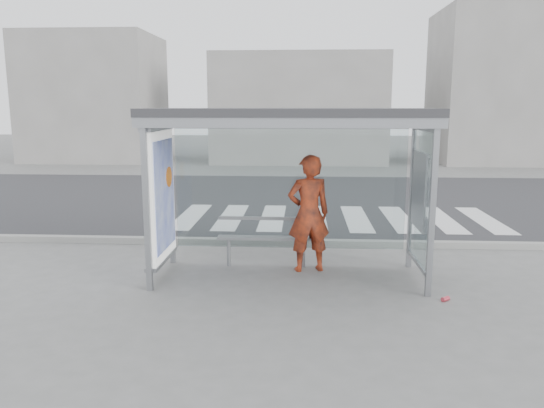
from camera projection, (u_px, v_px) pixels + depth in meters
The scene contains 11 objects.
ground at pixel (288, 278), 8.32m from camera, with size 80.00×80.00×0.00m, color slate.
road at pixel (295, 199), 15.19m from camera, with size 30.00×10.00×0.01m, color #2D2D30.
curb at pixel (291, 242), 10.22m from camera, with size 30.00×0.18×0.12m, color gray.
crosswalk at pixel (335, 218), 12.68m from camera, with size 7.55×3.00×0.00m.
bus_shelter at pixel (265, 151), 8.04m from camera, with size 4.25×1.65×2.62m.
building_left at pixel (95, 98), 26.00m from camera, with size 6.00×5.00×6.00m, color gray.
building_center at pixel (299, 109), 25.52m from camera, with size 8.00×5.00×5.00m, color gray.
building_right at pixel (491, 87), 24.83m from camera, with size 5.00×5.00×7.00m, color gray.
person at pixel (309, 214), 8.52m from camera, with size 0.69×0.45×1.90m, color #C75F12.
bench at pixel (266, 237), 8.82m from camera, with size 1.61×0.21×0.83m.
soda_can at pixel (445, 299), 7.31m from camera, with size 0.07×0.07×0.12m, color #DD4151.
Camera 1 is at (0.21, -7.97, 2.67)m, focal length 35.00 mm.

